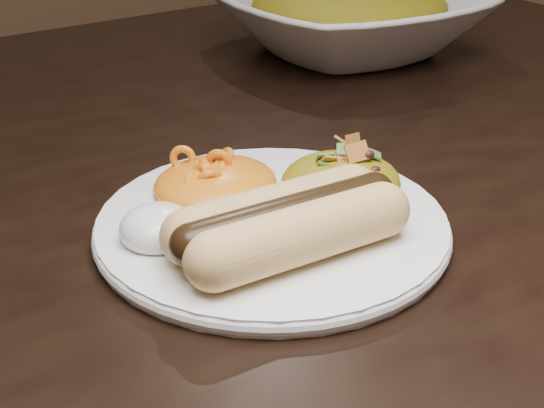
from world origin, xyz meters
TOP-DOWN VIEW (x-y plane):
  - table at (0.00, 0.00)m, footprint 1.60×0.90m
  - plate at (0.05, -0.18)m, footprint 0.28×0.28m
  - hotdog at (0.04, -0.22)m, footprint 0.14×0.08m
  - mac_and_cheese at (0.04, -0.12)m, footprint 0.12×0.11m
  - sour_cream at (-0.03, -0.16)m, footprint 0.06×0.06m
  - taco_salad at (0.12, -0.17)m, footprint 0.09×0.09m
  - serving_bowl at (0.39, 0.14)m, footprint 0.33×0.33m
  - bowl_filling at (0.39, 0.14)m, footprint 0.27×0.27m

SIDE VIEW (x-z plane):
  - table at x=0.00m, z-range 0.28..1.03m
  - plate at x=0.05m, z-range 0.75..0.76m
  - sour_cream at x=-0.03m, z-range 0.76..0.79m
  - taco_salad at x=0.12m, z-range 0.76..0.80m
  - mac_and_cheese at x=0.04m, z-range 0.76..0.80m
  - hotdog at x=0.04m, z-range 0.76..0.80m
  - serving_bowl at x=0.39m, z-range 0.75..0.83m
  - bowl_filling at x=0.39m, z-range 0.77..0.83m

